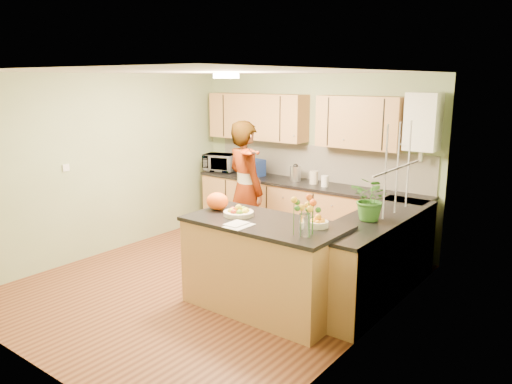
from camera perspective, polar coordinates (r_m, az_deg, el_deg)
The scene contains 28 objects.
floor at distance 6.16m, azimuth -4.97°, elevation -10.40°, with size 4.50×4.50×0.00m, color #532917.
ceiling at distance 5.67m, azimuth -5.47°, elevation 13.52°, with size 4.00×4.50×0.02m, color silver.
wall_back at distance 7.57m, azimuth 6.37°, elevation 3.80°, with size 4.00×0.02×2.50m, color gray.
wall_front at distance 4.45m, azimuth -25.18°, elevation -3.73°, with size 4.00×0.02×2.50m, color gray.
wall_left at distance 7.27m, azimuth -16.94°, elevation 2.95°, with size 0.02×4.50×2.50m, color gray.
wall_right at distance 4.71m, azimuth 13.09°, elevation -1.97°, with size 0.02×4.50×2.50m, color gray.
back_counter at distance 7.43m, azimuth 5.69°, elevation -2.50°, with size 3.64×0.62×0.94m.
right_counter at distance 5.80m, azimuth 13.49°, elevation -7.25°, with size 0.62×2.24×0.94m.
splashback at distance 7.52m, azimuth 6.96°, elevation 3.33°, with size 3.60×0.02×0.52m, color white.
upper_cabinets at distance 7.45m, azimuth 4.63°, elevation 8.34°, with size 3.20×0.34×0.70m.
boiler at distance 6.64m, azimuth 18.55°, elevation 7.59°, with size 0.40×0.30×0.86m.
window_right at distance 5.19m, azimuth 15.93°, elevation 2.62°, with size 0.01×1.30×1.05m.
light_switch at distance 6.92m, azimuth -20.90°, elevation 2.61°, with size 0.02×0.09×0.09m, color white.
ceiling_lamp at distance 5.89m, azimuth -3.43°, elevation 13.14°, with size 0.30×0.30×0.07m.
peninsula_island at distance 5.36m, azimuth 0.97°, elevation -8.35°, with size 1.70×0.87×0.98m.
fruit_dish at distance 5.40m, azimuth -2.00°, elevation -2.24°, with size 0.33×0.33×0.11m.
orange_bowl at distance 5.02m, azimuth 7.08°, elevation -3.42°, with size 0.21×0.21×0.12m.
flower_vase at distance 4.66m, azimuth 5.64°, elevation -1.36°, with size 0.26×0.26×0.47m.
orange_bag at distance 5.64m, azimuth -4.44°, elevation -1.05°, with size 0.26×0.22×0.20m, color #FE5B15.
papers at distance 5.03m, azimuth -1.96°, elevation -3.84°, with size 0.21×0.29×0.01m, color silver.
violinist at distance 6.81m, azimuth -1.20°, elevation 0.24°, with size 0.69×0.45×1.89m, color #D9A984.
violin at distance 6.41m, azimuth -1.05°, elevation 4.61°, with size 0.62×0.25×0.12m, color #530B05, non-canonical shape.
microwave at distance 8.23m, azimuth -4.10°, elevation 3.37°, with size 0.51×0.35×0.28m, color white.
blue_box at distance 7.81m, azimuth -0.31°, elevation 2.81°, with size 0.33×0.24×0.26m, color #203B95.
kettle at distance 7.44m, azimuth 4.52°, elevation 2.20°, with size 0.16×0.16×0.30m.
jar_cream at distance 7.26m, azimuth 6.63°, elevation 1.66°, with size 0.12×0.12×0.19m, color beige.
jar_white at distance 7.08m, azimuth 7.87°, elevation 1.24°, with size 0.10×0.10×0.16m, color white.
potted_plant at distance 5.44m, azimuth 13.11°, elevation -0.77°, with size 0.43×0.37×0.48m, color #316923.
Camera 1 is at (3.84, -4.17, 2.42)m, focal length 35.00 mm.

